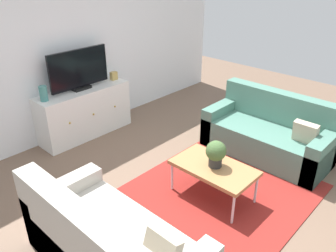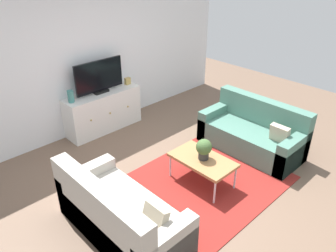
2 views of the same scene
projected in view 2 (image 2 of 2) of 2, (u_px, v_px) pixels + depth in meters
The scene contains 11 objects.
ground_plane at pixel (192, 181), 5.00m from camera, with size 10.00×10.00×0.00m, color brown.
wall_back at pixel (90, 57), 5.97m from camera, with size 6.40×0.12×2.70m, color white.
area_rug at pixel (199, 185), 4.90m from camera, with size 2.50×1.90×0.01m, color maroon.
couch_left_side at pixel (117, 217), 3.92m from camera, with size 0.80×1.71×0.86m.
couch_right_side at pixel (254, 134), 5.67m from camera, with size 0.80×1.71×0.86m.
coffee_table at pixel (203, 161), 4.78m from camera, with size 0.54×0.93×0.42m.
potted_plant at pixel (204, 148), 4.69m from camera, with size 0.23×0.23×0.31m.
tv_console at pixel (103, 111), 6.25m from camera, with size 1.46×0.47×0.75m.
flat_screen_tv at pixel (99, 77), 5.94m from camera, with size 0.96×0.16×0.60m.
glass_vase at pixel (71, 96), 5.65m from camera, with size 0.11×0.11×0.21m, color teal.
mantel_clock at pixel (128, 81), 6.41m from camera, with size 0.11×0.07×0.13m, color tan.
Camera 2 is at (-3.04, -2.63, 3.11)m, focal length 35.50 mm.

